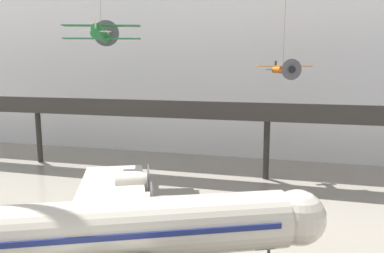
{
  "coord_description": "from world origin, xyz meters",
  "views": [
    {
      "loc": [
        2.6,
        -14.06,
        12.86
      ],
      "look_at": [
        -4.03,
        10.65,
        8.73
      ],
      "focal_mm": 35.0,
      "sensor_mm": 36.0,
      "label": 1
    }
  ],
  "objects": [
    {
      "name": "suspended_plane_orange_highwing",
      "position": [
        1.48,
        29.98,
        12.52
      ],
      "size": [
        6.24,
        5.44,
        12.01
      ],
      "rotation": [
        0.0,
        0.0,
        5.13
      ],
      "color": "orange"
    },
    {
      "name": "suspended_plane_green_biplane",
      "position": [
        -18.95,
        25.96,
        16.57
      ],
      "size": [
        8.9,
        7.56,
        8.29
      ],
      "rotation": [
        0.0,
        0.0,
        1.89
      ],
      "color": "#1E6B33"
    },
    {
      "name": "mezzanine_walkway",
      "position": [
        0.0,
        27.54,
        7.4
      ],
      "size": [
        110.0,
        3.2,
        9.03
      ],
      "color": "#2D2B28",
      "rests_on": "ground"
    },
    {
      "name": "airliner_silver_main",
      "position": [
        -8.33,
        3.58,
        3.56
      ],
      "size": [
        27.56,
        32.4,
        10.28
      ],
      "rotation": [
        0.0,
        0.0,
        0.42
      ],
      "color": "beige",
      "rests_on": "ground"
    },
    {
      "name": "hangar_back_wall",
      "position": [
        0.0,
        39.4,
        14.0
      ],
      "size": [
        140.0,
        3.0,
        28.0
      ],
      "color": "white",
      "rests_on": "ground"
    }
  ]
}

